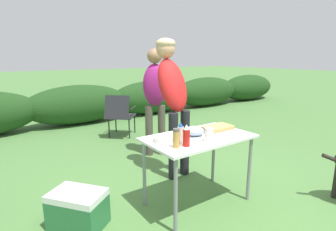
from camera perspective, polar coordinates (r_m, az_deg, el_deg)
ground_plane at (r=2.98m, az=6.35°, el=-18.23°), size 60.00×60.00×0.00m
shrub_hedge at (r=6.40m, az=-18.83°, el=2.30°), size 14.40×0.90×0.90m
folding_table at (r=2.71m, az=6.69°, el=-6.08°), size 1.10×0.64×0.74m
food_tray at (r=2.90m, az=10.71°, el=-2.82°), size 0.37×0.23×0.06m
plate_stack at (r=2.52m, az=-0.72°, el=-5.05°), size 0.21×0.21×0.05m
mixing_bowl at (r=2.70m, az=5.74°, el=-3.33°), size 0.20×0.20×0.09m
paper_cup_stack at (r=2.51m, az=8.91°, el=-4.18°), size 0.08×0.08×0.13m
spice_jar at (r=2.32m, az=1.80°, el=-5.01°), size 0.06×0.06×0.17m
ketchup_bottle at (r=2.36m, az=4.02°, el=-4.45°), size 0.07×0.07×0.20m
mayo_bottle at (r=2.45m, az=2.77°, el=-3.82°), size 0.06×0.06×0.20m
standing_person_in_navy_coat at (r=3.31m, az=1.01°, el=5.43°), size 0.43×0.55×1.76m
standing_person_in_red_jacket at (r=4.01m, az=-2.85°, el=5.00°), size 0.43×0.38×1.65m
camp_chair_green_behind_table at (r=5.10m, az=-10.42°, el=0.48°), size 0.74×0.75×0.83m
cooler_box at (r=2.67m, az=-19.01°, el=-18.72°), size 0.55×0.58×0.34m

